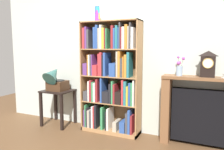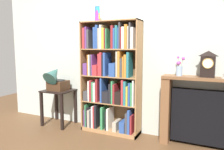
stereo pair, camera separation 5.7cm
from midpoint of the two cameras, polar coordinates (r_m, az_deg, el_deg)
ground_plane at (r=3.72m, az=-0.63°, el=-15.24°), size 8.03×6.40×0.02m
wall_back at (r=3.64m, az=4.04°, el=5.67°), size 5.03×0.08×2.63m
bookshelf at (r=3.57m, az=0.08°, el=-1.34°), size 0.98×0.31×1.83m
cup_stack at (r=3.65m, az=-3.39°, el=15.62°), size 0.08×0.08×0.24m
side_table_left at (r=4.11m, az=-13.37°, el=-6.08°), size 0.51×0.47×0.64m
gramophone at (r=4.00m, az=-14.06°, el=-1.05°), size 0.31×0.44×0.50m
fireplace_mantel at (r=3.37m, az=22.52°, el=-9.07°), size 1.07×0.28×1.01m
mantel_clock at (r=3.23m, az=24.22°, el=2.62°), size 0.19×0.14×0.36m
flower_vase at (r=3.26m, az=17.65°, el=1.69°), size 0.12×0.12×0.28m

